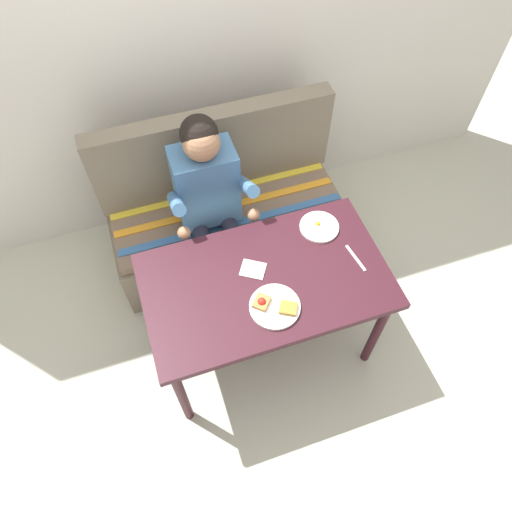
% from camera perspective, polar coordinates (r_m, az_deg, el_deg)
% --- Properties ---
extents(ground_plane, '(8.00, 8.00, 0.00)m').
position_cam_1_polar(ground_plane, '(2.95, 0.94, -10.21)').
color(ground_plane, '#B4B6A4').
extents(back_wall, '(4.40, 0.10, 2.60)m').
position_cam_1_polar(back_wall, '(2.80, -8.10, 25.51)').
color(back_wall, beige).
rests_on(back_wall, ground).
extents(table, '(1.20, 0.70, 0.73)m').
position_cam_1_polar(table, '(2.37, 1.16, -3.83)').
color(table, '#34141D').
rests_on(table, ground).
extents(couch, '(1.44, 0.56, 1.00)m').
position_cam_1_polar(couch, '(3.05, -3.68, 4.95)').
color(couch, '#706556').
rests_on(couch, ground).
extents(person, '(0.45, 0.61, 1.21)m').
position_cam_1_polar(person, '(2.61, -5.63, 7.15)').
color(person, teal).
rests_on(person, ground).
extents(plate_breakfast, '(0.24, 0.24, 0.05)m').
position_cam_1_polar(plate_breakfast, '(2.21, 2.27, -6.07)').
color(plate_breakfast, white).
rests_on(plate_breakfast, table).
extents(plate_eggs, '(0.21, 0.21, 0.04)m').
position_cam_1_polar(plate_eggs, '(2.49, 7.63, 3.52)').
color(plate_eggs, white).
rests_on(plate_eggs, table).
extents(napkin, '(0.15, 0.15, 0.01)m').
position_cam_1_polar(napkin, '(2.32, -0.37, -1.62)').
color(napkin, silver).
rests_on(napkin, table).
extents(fork, '(0.04, 0.17, 0.00)m').
position_cam_1_polar(fork, '(2.41, 11.93, -0.23)').
color(fork, silver).
rests_on(fork, table).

